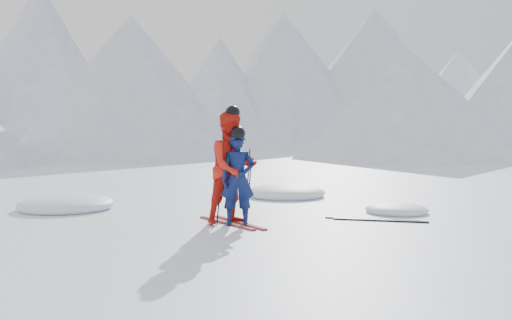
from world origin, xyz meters
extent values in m
plane|color=white|center=(0.00, 0.00, 0.00)|extent=(160.00, 160.00, 0.00)
cone|color=#B2BCD1|center=(-11.51, 40.48, 7.17)|extent=(23.96, 23.96, 14.35)
cone|color=#B2BCD1|center=(-5.08, 51.27, 5.96)|extent=(17.69, 17.69, 11.93)
cone|color=#B2BCD1|center=(4.51, 43.52, 5.42)|extent=(19.63, 19.63, 10.85)
cone|color=#B2BCD1|center=(11.74, 46.25, 7.07)|extent=(23.31, 23.31, 14.15)
cone|color=#B2BCD1|center=(21.49, 44.84, 7.44)|extent=(28.94, 28.94, 14.88)
cone|color=silver|center=(31.93, 45.34, 5.38)|extent=(24.45, 24.45, 10.76)
cone|color=#B2BCD1|center=(12.00, 20.00, 3.25)|extent=(14.00, 14.00, 6.50)
cone|color=#B2BCD1|center=(-4.00, 26.00, 4.50)|extent=(16.00, 16.00, 9.00)
imported|color=#0C1849|center=(-2.25, -0.18, 0.81)|extent=(0.64, 0.48, 1.62)
imported|color=red|center=(-2.30, -0.01, 0.99)|extent=(1.17, 1.05, 1.98)
cylinder|color=black|center=(-2.55, -0.03, 0.54)|extent=(0.11, 0.08, 1.08)
cylinder|color=black|center=(-2.00, 0.07, 0.54)|extent=(0.11, 0.07, 1.08)
cylinder|color=black|center=(-2.60, 0.24, 0.66)|extent=(0.13, 0.10, 1.32)
cylinder|color=black|center=(-2.00, 0.14, 0.66)|extent=(0.13, 0.09, 1.32)
cube|color=black|center=(-2.42, -0.01, 0.01)|extent=(0.75, 1.60, 0.03)
cube|color=black|center=(-2.18, -0.01, 0.01)|extent=(0.64, 1.64, 0.03)
cube|color=black|center=(0.26, -0.20, 0.01)|extent=(1.53, 0.90, 0.03)
cube|color=black|center=(0.36, -0.35, 0.01)|extent=(1.56, 0.85, 0.03)
ellipsoid|color=white|center=(-5.40, 2.54, 0.00)|extent=(1.97, 1.97, 0.43)
ellipsoid|color=white|center=(1.14, 0.52, 0.00)|extent=(1.25, 1.25, 0.27)
ellipsoid|color=white|center=(-0.28, 3.64, 0.00)|extent=(1.99, 1.99, 0.44)
camera|label=1|loc=(-4.04, -9.39, 1.63)|focal=38.00mm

